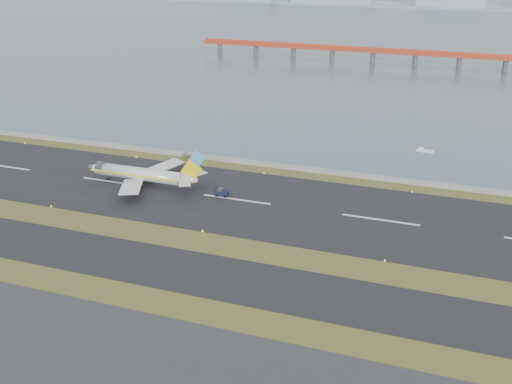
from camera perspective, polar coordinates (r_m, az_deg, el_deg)
ground at (r=153.34m, az=-5.94°, el=-4.67°), size 1000.00×1000.00×0.00m
taxiway_strip at (r=143.90m, az=-8.04°, el=-6.61°), size 1000.00×18.00×0.10m
runway_strip at (r=178.24m, az=-1.73°, el=-0.68°), size 1000.00×45.00×0.10m
seawall at (r=204.39m, az=1.42°, el=2.42°), size 1000.00×2.50×1.00m
bay_water at (r=589.93m, az=14.63°, el=14.32°), size 1400.00×800.00×1.30m
red_pier at (r=379.93m, az=14.01°, el=11.82°), size 260.00×5.00×10.20m
far_shoreline at (r=746.85m, az=17.24°, el=15.93°), size 1400.00×80.00×60.50m
airliner at (r=190.04m, az=-9.92°, el=1.54°), size 38.52×32.89×12.80m
pushback_tug at (r=180.44m, az=-3.07°, el=-0.05°), size 3.70×2.34×2.29m
workboat_near at (r=225.93m, az=14.73°, el=3.58°), size 6.15×2.55×1.45m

